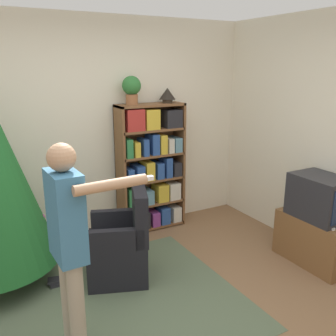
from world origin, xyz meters
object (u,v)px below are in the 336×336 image
at_px(potted_plant, 132,88).
at_px(television, 320,197).
at_px(table_lamp, 167,94).
at_px(armchair, 121,247).
at_px(standing_person, 69,239).
at_px(bookshelf, 151,168).

bearing_deg(potted_plant, television, -50.57).
bearing_deg(potted_plant, table_lamp, -0.00).
distance_m(armchair, standing_person, 1.24).
bearing_deg(potted_plant, armchair, -120.61).
distance_m(armchair, potted_plant, 1.82).
bearing_deg(table_lamp, potted_plant, 180.00).
bearing_deg(table_lamp, television, -61.77).
bearing_deg(armchair, potted_plant, 169.80).
bearing_deg(television, potted_plant, 129.43).
relative_size(television, potted_plant, 1.74).
relative_size(bookshelf, armchair, 1.73).
height_order(television, standing_person, standing_person).
bearing_deg(bookshelf, potted_plant, 178.06).
distance_m(bookshelf, table_lamp, 0.93).
height_order(bookshelf, television, bookshelf).
xyz_separation_m(armchair, potted_plant, (0.55, 0.94, 1.46)).
bearing_deg(table_lamp, armchair, -137.59).
bearing_deg(television, standing_person, -177.34).
xyz_separation_m(potted_plant, table_lamp, (0.47, -0.00, -0.09)).
relative_size(television, standing_person, 0.36).
bearing_deg(standing_person, television, 89.95).
xyz_separation_m(television, armchair, (-1.91, 0.71, -0.41)).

